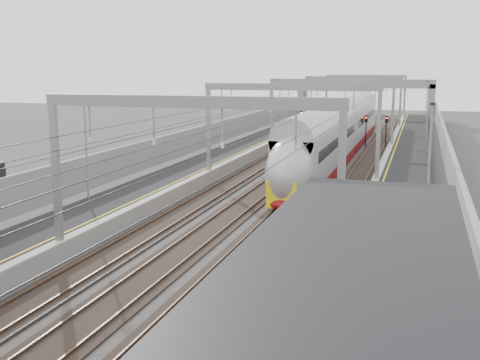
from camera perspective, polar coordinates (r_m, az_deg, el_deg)
The scene contains 11 objects.
platform_left at distance 49.58m, azimuth -3.64°, elevation 1.04°, with size 4.00×120.00×1.00m, color black.
platform_right at distance 46.54m, azimuth 15.16°, elevation 0.06°, with size 4.00×120.00×1.00m, color black.
tracks at distance 47.49m, azimuth 5.45°, elevation 0.03°, with size 11.40×140.00×0.20m.
overhead_line at distance 53.26m, azimuth 7.00°, elevation 7.75°, with size 13.00×140.00×6.60m.
overbridge at distance 101.27m, azimuth 11.77°, elevation 8.44°, with size 22.00×2.20×6.90m.
wall_left at distance 50.61m, azimuth -7.05°, elevation 2.43°, with size 0.30×120.00×3.20m, color gray.
wall_right at distance 46.39m, azimuth 19.17°, elevation 1.18°, with size 0.30×120.00×3.20m, color gray.
train at distance 58.72m, azimuth 9.28°, elevation 4.10°, with size 2.87×52.27×4.53m.
signal_green at distance 75.44m, azimuth 5.84°, elevation 5.74°, with size 0.32×0.32×3.48m.
signal_red_near at distance 68.99m, azimuth 11.87°, elevation 5.12°, with size 0.32×0.32×3.48m.
signal_red_far at distance 68.99m, azimuth 13.71°, elevation 5.05°, with size 0.32×0.32×3.48m.
Camera 1 is at (9.14, -0.80, 8.70)m, focal length 45.00 mm.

